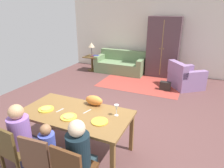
# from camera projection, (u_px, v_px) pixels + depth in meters

# --- Properties ---
(ground_plane) EXTENTS (7.05, 6.52, 0.02)m
(ground_plane) POSITION_uv_depth(u_px,v_px,m) (126.00, 107.00, 4.99)
(ground_plane) COLOR brown
(back_wall) EXTENTS (7.05, 0.10, 2.70)m
(back_wall) POSITION_uv_depth(u_px,v_px,m) (157.00, 37.00, 7.33)
(back_wall) COLOR silver
(back_wall) RESTS_ON ground_plane
(dining_table) EXTENTS (1.79, 0.92, 0.76)m
(dining_table) POSITION_uv_depth(u_px,v_px,m) (76.00, 116.00, 3.20)
(dining_table) COLOR brown
(dining_table) RESTS_ON ground_plane
(plate_near_man) EXTENTS (0.25, 0.25, 0.02)m
(plate_near_man) POSITION_uv_depth(u_px,v_px,m) (46.00, 109.00, 3.25)
(plate_near_man) COLOR yellow
(plate_near_man) RESTS_ON dining_table
(pizza_near_man) EXTENTS (0.17, 0.17, 0.01)m
(pizza_near_man) POSITION_uv_depth(u_px,v_px,m) (46.00, 108.00, 3.25)
(pizza_near_man) COLOR gold
(pizza_near_man) RESTS_ON plate_near_man
(plate_near_child) EXTENTS (0.25, 0.25, 0.02)m
(plate_near_child) POSITION_uv_depth(u_px,v_px,m) (69.00, 117.00, 3.02)
(plate_near_child) COLOR yellow
(plate_near_child) RESTS_ON dining_table
(pizza_near_child) EXTENTS (0.17, 0.17, 0.01)m
(pizza_near_child) POSITION_uv_depth(u_px,v_px,m) (69.00, 116.00, 3.01)
(pizza_near_child) COLOR #DA954F
(pizza_near_child) RESTS_ON plate_near_child
(plate_near_woman) EXTENTS (0.25, 0.25, 0.02)m
(plate_near_woman) POSITION_uv_depth(u_px,v_px,m) (100.00, 122.00, 2.90)
(plate_near_woman) COLOR yellow
(plate_near_woman) RESTS_ON dining_table
(wine_glass) EXTENTS (0.07, 0.07, 0.19)m
(wine_glass) POSITION_uv_depth(u_px,v_px,m) (116.00, 108.00, 3.04)
(wine_glass) COLOR silver
(wine_glass) RESTS_ON dining_table
(fork) EXTENTS (0.05, 0.15, 0.01)m
(fork) POSITION_uv_depth(u_px,v_px,m) (60.00, 110.00, 3.23)
(fork) COLOR silver
(fork) RESTS_ON dining_table
(knife) EXTENTS (0.06, 0.17, 0.01)m
(knife) POSITION_uv_depth(u_px,v_px,m) (87.00, 111.00, 3.20)
(knife) COLOR silver
(knife) RESTS_ON dining_table
(dining_chair_man) EXTENTS (0.45, 0.45, 0.87)m
(dining_chair_man) POSITION_uv_depth(u_px,v_px,m) (14.00, 148.00, 2.76)
(dining_chair_man) COLOR brown
(dining_chair_man) RESTS_ON ground_plane
(person_man) EXTENTS (0.30, 0.41, 1.11)m
(person_man) POSITION_uv_depth(u_px,v_px,m) (24.00, 140.00, 2.90)
(person_man) COLOR #2C2C44
(person_man) RESTS_ON ground_plane
(dining_chair_child) EXTENTS (0.45, 0.45, 0.87)m
(dining_chair_child) POSITION_uv_depth(u_px,v_px,m) (42.00, 159.00, 2.57)
(dining_chair_child) COLOR brown
(dining_chair_child) RESTS_ON ground_plane
(person_child) EXTENTS (0.22, 0.30, 0.92)m
(person_child) POSITION_uv_depth(u_px,v_px,m) (50.00, 154.00, 2.74)
(person_child) COLOR #323D55
(person_child) RESTS_ON ground_plane
(person_woman) EXTENTS (0.30, 0.40, 1.11)m
(person_woman) POSITION_uv_depth(u_px,v_px,m) (81.00, 159.00, 2.52)
(person_woman) COLOR #2A424B
(person_woman) RESTS_ON ground_plane
(cat) EXTENTS (0.32, 0.16, 0.17)m
(cat) POSITION_uv_depth(u_px,v_px,m) (94.00, 100.00, 3.39)
(cat) COLOR orange
(cat) RESTS_ON dining_table
(area_rug) EXTENTS (2.60, 1.80, 0.01)m
(area_rug) POSITION_uv_depth(u_px,v_px,m) (141.00, 83.00, 6.61)
(area_rug) COLOR #AA3D33
(area_rug) RESTS_ON ground_plane
(couch) EXTENTS (1.87, 0.86, 0.82)m
(couch) POSITION_uv_depth(u_px,v_px,m) (121.00, 65.00, 7.64)
(couch) COLOR #6D895D
(couch) RESTS_ON ground_plane
(armchair) EXTENTS (1.20, 1.20, 0.82)m
(armchair) POSITION_uv_depth(u_px,v_px,m) (185.00, 78.00, 6.12)
(armchair) COLOR #8F6C9E
(armchair) RESTS_ON ground_plane
(armoire) EXTENTS (1.10, 0.59, 2.10)m
(armoire) POSITION_uv_depth(u_px,v_px,m) (163.00, 47.00, 6.98)
(armoire) COLOR #51383F
(armoire) RESTS_ON ground_plane
(side_table) EXTENTS (0.56, 0.56, 0.58)m
(side_table) POSITION_uv_depth(u_px,v_px,m) (92.00, 61.00, 7.81)
(side_table) COLOR brown
(side_table) RESTS_ON ground_plane
(table_lamp) EXTENTS (0.26, 0.26, 0.54)m
(table_lamp) POSITION_uv_depth(u_px,v_px,m) (91.00, 45.00, 7.59)
(table_lamp) COLOR #4B3E40
(table_lamp) RESTS_ON side_table
(book_lower) EXTENTS (0.22, 0.16, 0.03)m
(book_lower) POSITION_uv_depth(u_px,v_px,m) (95.00, 57.00, 7.64)
(book_lower) COLOR maroon
(book_lower) RESTS_ON side_table
(book_upper) EXTENTS (0.22, 0.16, 0.03)m
(book_upper) POSITION_uv_depth(u_px,v_px,m) (96.00, 56.00, 7.66)
(book_upper) COLOR #3A4089
(book_upper) RESTS_ON book_lower
(handbag) EXTENTS (0.32, 0.16, 0.26)m
(handbag) POSITION_uv_depth(u_px,v_px,m) (165.00, 86.00, 5.98)
(handbag) COLOR black
(handbag) RESTS_ON ground_plane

